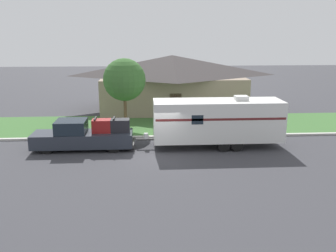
# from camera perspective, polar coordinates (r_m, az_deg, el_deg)

# --- Properties ---
(ground_plane) EXTENTS (120.00, 120.00, 0.00)m
(ground_plane) POSITION_cam_1_polar(r_m,az_deg,el_deg) (22.31, -1.34, -4.45)
(ground_plane) COLOR #38383D
(curb_strip) EXTENTS (80.00, 0.30, 0.14)m
(curb_strip) POSITION_cam_1_polar(r_m,az_deg,el_deg) (25.87, -1.68, -1.66)
(curb_strip) COLOR beige
(curb_strip) RESTS_ON ground_plane
(lawn_strip) EXTENTS (80.00, 7.00, 0.03)m
(lawn_strip) POSITION_cam_1_polar(r_m,az_deg,el_deg) (29.41, -1.93, 0.17)
(lawn_strip) COLOR #3D6B33
(lawn_strip) RESTS_ON ground_plane
(house_across_street) EXTENTS (13.82, 8.24, 5.04)m
(house_across_street) POSITION_cam_1_polar(r_m,az_deg,el_deg) (35.21, 0.64, 6.80)
(house_across_street) COLOR gray
(house_across_street) RESTS_ON ground_plane
(pickup_truck) EXTENTS (6.25, 1.94, 2.00)m
(pickup_truck) POSITION_cam_1_polar(r_m,az_deg,el_deg) (23.78, -12.70, -1.46)
(pickup_truck) COLOR black
(pickup_truck) RESTS_ON ground_plane
(travel_trailer) EXTENTS (9.13, 2.39, 3.26)m
(travel_trailer) POSITION_cam_1_polar(r_m,az_deg,el_deg) (23.70, 7.58, 0.89)
(travel_trailer) COLOR black
(travel_trailer) RESTS_ON ground_plane
(mailbox) EXTENTS (0.48, 0.20, 1.24)m
(mailbox) POSITION_cam_1_polar(r_m,az_deg,el_deg) (26.95, 7.46, 0.82)
(mailbox) COLOR brown
(mailbox) RESTS_ON ground_plane
(tree_in_yard) EXTENTS (3.14, 3.14, 5.27)m
(tree_in_yard) POSITION_cam_1_polar(r_m,az_deg,el_deg) (27.90, -6.66, 7.00)
(tree_in_yard) COLOR brown
(tree_in_yard) RESTS_ON ground_plane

